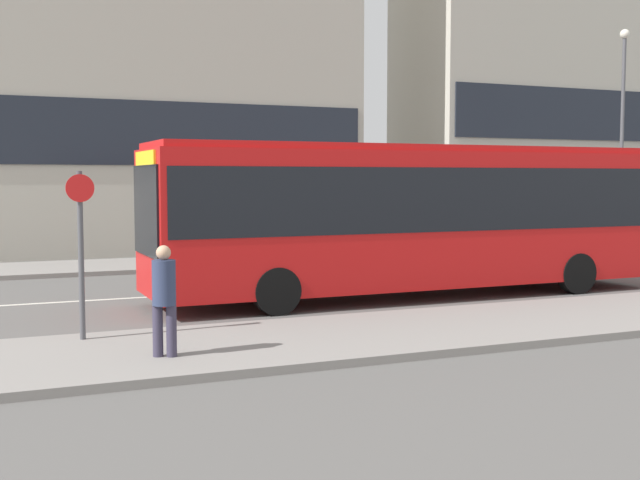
{
  "coord_description": "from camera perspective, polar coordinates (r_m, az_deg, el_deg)",
  "views": [
    {
      "loc": [
        -7.17,
        -18.18,
        2.71
      ],
      "look_at": [
        -0.17,
        -1.94,
        1.34
      ],
      "focal_mm": 45.0,
      "sensor_mm": 36.0,
      "label": 1
    }
  ],
  "objects": [
    {
      "name": "ground_plane",
      "position": [
        19.73,
        -1.79,
        -3.47
      ],
      "size": [
        120.0,
        120.0,
        0.0
      ],
      "primitive_type": "plane",
      "color": "#595654"
    },
    {
      "name": "sidewalk_near",
      "position": [
        14.17,
        7.59,
        -6.37
      ],
      "size": [
        44.0,
        3.5,
        0.13
      ],
      "color": "gray",
      "rests_on": "ground_plane"
    },
    {
      "name": "sidewalk_far",
      "position": [
        25.6,
        -6.94,
        -1.54
      ],
      "size": [
        44.0,
        3.5,
        0.13
      ],
      "color": "gray",
      "rests_on": "ground_plane"
    },
    {
      "name": "lane_centerline",
      "position": [
        19.73,
        -1.79,
        -3.46
      ],
      "size": [
        41.8,
        0.16,
        0.01
      ],
      "color": "silver",
      "rests_on": "ground_plane"
    },
    {
      "name": "apartment_block_left_tower",
      "position": [
        31.53,
        -10.95,
        13.5
      ],
      "size": [
        14.0,
        5.48,
        15.47
      ],
      "color": "#B7B2A3",
      "rests_on": "ground_plane"
    },
    {
      "name": "apartment_block_right_tower",
      "position": [
        39.3,
        15.18,
        14.86
      ],
      "size": [
        12.64,
        5.4,
        19.88
      ],
      "color": "#B7B2A3",
      "rests_on": "ground_plane"
    },
    {
      "name": "city_bus",
      "position": [
        18.4,
        6.58,
        2.1
      ],
      "size": [
        12.14,
        2.63,
        3.43
      ],
      "rotation": [
        0.0,
        0.0,
        0.05
      ],
      "color": "red",
      "rests_on": "ground_plane"
    },
    {
      "name": "parked_car_0",
      "position": [
        29.47,
        19.5,
        0.09
      ],
      "size": [
        4.33,
        1.84,
        1.28
      ],
      "color": "navy",
      "rests_on": "ground_plane"
    },
    {
      "name": "pedestrian_near_stop",
      "position": [
        11.77,
        -11.03,
        -3.79
      ],
      "size": [
        0.34,
        0.34,
        1.62
      ],
      "rotation": [
        0.0,
        0.0,
        -0.45
      ],
      "color": "#383347",
      "rests_on": "sidewalk_near"
    },
    {
      "name": "bus_stop_sign",
      "position": [
        13.26,
        -16.65,
        -0.11
      ],
      "size": [
        0.44,
        0.12,
        2.69
      ],
      "color": "#4C4C51",
      "rests_on": "sidewalk_near"
    },
    {
      "name": "street_lamp",
      "position": [
        32.54,
        20.71,
        8.15
      ],
      "size": [
        0.36,
        0.36,
        8.13
      ],
      "color": "#4C4C51",
      "rests_on": "sidewalk_far"
    }
  ]
}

